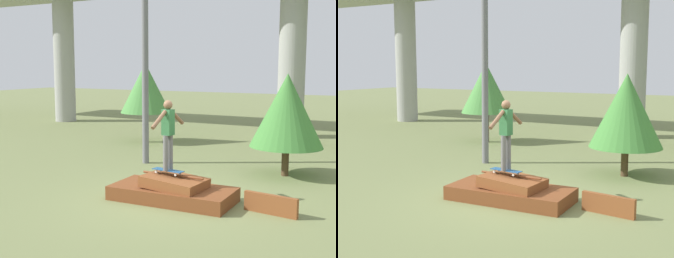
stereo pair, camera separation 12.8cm
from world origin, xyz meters
The scene contains 8 objects.
ground_plane centered at (0.00, 0.00, 0.00)m, with size 80.00×80.00×0.00m, color olive.
scrap_pile centered at (0.02, -0.01, 0.22)m, with size 2.75×1.34×0.60m.
scrap_plank_loose centered at (2.19, 0.08, 0.20)m, with size 1.14×0.27×0.40m.
skateboard centered at (-0.11, -0.02, 0.68)m, with size 0.77×0.31×0.09m.
skater centered at (-0.11, -0.02, 1.58)m, with size 0.25×1.16×1.55m.
utility_pole centered at (-2.61, 3.20, 3.42)m, with size 1.30×0.20×6.58m.
tree_behind_right centered at (-4.65, 6.63, 2.11)m, with size 1.95×1.95×3.08m.
tree_mid_back centered at (1.60, 3.55, 1.78)m, with size 1.97×1.97×2.78m.
Camera 2 is at (4.78, -8.89, 2.98)m, focal length 50.00 mm.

